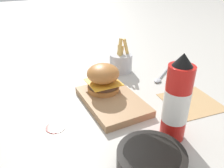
{
  "coord_description": "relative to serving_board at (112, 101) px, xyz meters",
  "views": [
    {
      "loc": [
        -0.54,
        0.26,
        0.38
      ],
      "look_at": [
        -0.01,
        -0.01,
        0.07
      ],
      "focal_mm": 35.0,
      "sensor_mm": 36.0,
      "label": 1
    }
  ],
  "objects": [
    {
      "name": "ground_plane",
      "position": [
        0.01,
        0.01,
        -0.01
      ],
      "size": [
        6.0,
        6.0,
        0.0
      ],
      "primitive_type": "plane",
      "color": "#B7B2A8"
    },
    {
      "name": "serving_board",
      "position": [
        0.0,
        0.0,
        0.0
      ],
      "size": [
        0.25,
        0.16,
        0.02
      ],
      "color": "#A37A51",
      "rests_on": "ground_plane"
    },
    {
      "name": "burger",
      "position": [
        0.06,
        0.0,
        0.06
      ],
      "size": [
        0.11,
        0.11,
        0.09
      ],
      "color": "#AD6B33",
      "rests_on": "serving_board"
    },
    {
      "name": "ketchup_bottle",
      "position": [
        -0.21,
        -0.07,
        0.09
      ],
      "size": [
        0.06,
        0.06,
        0.23
      ],
      "color": "red",
      "rests_on": "ground_plane"
    },
    {
      "name": "fries_basket",
      "position": [
        0.22,
        -0.15,
        0.03
      ],
      "size": [
        0.09,
        0.09,
        0.14
      ],
      "color": "#B7B7BC",
      "rests_on": "ground_plane"
    },
    {
      "name": "side_bowl",
      "position": [
        -0.27,
        0.04,
        0.01
      ],
      "size": [
        0.15,
        0.15,
        0.04
      ],
      "color": "black",
      "rests_on": "ground_plane"
    },
    {
      "name": "spoon",
      "position": [
        0.08,
        -0.25,
        -0.01
      ],
      "size": [
        0.1,
        0.14,
        0.01
      ],
      "rotation": [
        0.0,
        0.0,
        2.15
      ],
      "color": "#B2B2B7",
      "rests_on": "ground_plane"
    },
    {
      "name": "ketchup_puddle",
      "position": [
        -0.04,
        0.19,
        -0.01
      ],
      "size": [
        0.05,
        0.05,
        0.0
      ],
      "color": "#9E140F",
      "rests_on": "ground_plane"
    },
    {
      "name": "parchment_square",
      "position": [
        -0.11,
        -0.24,
        -0.01
      ],
      "size": [
        0.18,
        0.18,
        0.0
      ],
      "color": "tan",
      "rests_on": "ground_plane"
    }
  ]
}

